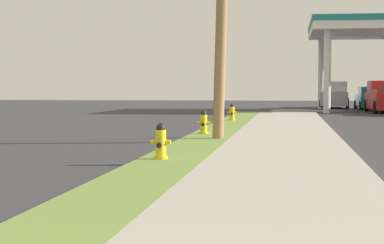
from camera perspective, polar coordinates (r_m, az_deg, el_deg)
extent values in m
cylinder|color=yellow|center=(14.95, -2.48, -2.80)|extent=(0.29, 0.29, 0.06)
cylinder|color=yellow|center=(14.92, -2.48, -1.77)|extent=(0.22, 0.22, 0.60)
sphere|color=black|center=(14.90, -2.48, -0.47)|extent=(0.19, 0.19, 0.19)
cylinder|color=black|center=(14.90, -2.48, -0.16)|extent=(0.06, 0.06, 0.05)
cylinder|color=yellow|center=(14.95, -3.08, -1.58)|extent=(0.10, 0.09, 0.09)
cylinder|color=yellow|center=(14.89, -1.87, -1.60)|extent=(0.10, 0.09, 0.09)
cylinder|color=black|center=(14.76, -2.60, -1.83)|extent=(0.11, 0.12, 0.11)
cylinder|color=yellow|center=(22.89, 0.92, -0.85)|extent=(0.29, 0.29, 0.06)
cylinder|color=yellow|center=(22.87, 0.92, -0.17)|extent=(0.22, 0.22, 0.60)
sphere|color=black|center=(22.86, 0.92, 0.68)|extent=(0.19, 0.19, 0.19)
cylinder|color=black|center=(22.86, 0.92, 0.88)|extent=(0.06, 0.06, 0.05)
cylinder|color=yellow|center=(22.89, 0.52, -0.05)|extent=(0.10, 0.09, 0.09)
cylinder|color=yellow|center=(22.85, 1.32, -0.06)|extent=(0.10, 0.09, 0.09)
cylinder|color=black|center=(22.71, 0.87, -0.20)|extent=(0.11, 0.12, 0.11)
cylinder|color=yellow|center=(31.99, 3.16, 0.19)|extent=(0.29, 0.29, 0.06)
cylinder|color=yellow|center=(31.98, 3.16, 0.68)|extent=(0.22, 0.22, 0.60)
sphere|color=black|center=(31.97, 3.17, 1.28)|extent=(0.19, 0.19, 0.19)
cylinder|color=black|center=(31.96, 3.17, 1.43)|extent=(0.06, 0.06, 0.05)
cylinder|color=yellow|center=(31.99, 2.88, 0.76)|extent=(0.10, 0.09, 0.09)
cylinder|color=yellow|center=(31.96, 3.45, 0.76)|extent=(0.10, 0.09, 0.09)
cylinder|color=black|center=(31.81, 3.14, 0.66)|extent=(0.11, 0.12, 0.11)
cylinder|color=silver|center=(44.51, 10.59, 3.92)|extent=(0.44, 0.44, 5.02)
cylinder|color=silver|center=(53.27, 10.13, 3.74)|extent=(0.44, 0.44, 5.02)
cube|color=white|center=(49.29, 14.35, 6.98)|extent=(8.60, 10.57, 0.50)
cube|color=#197A7F|center=(49.32, 14.36, 7.48)|extent=(8.70, 10.67, 0.36)
cube|color=#47474C|center=(53.52, 13.75, 1.87)|extent=(0.70, 1.10, 1.60)
cube|color=#197075|center=(52.64, 13.89, 1.62)|extent=(1.90, 4.53, 0.85)
cube|color=#197075|center=(52.41, 13.93, 2.39)|extent=(1.64, 2.05, 0.56)
cylinder|color=black|center=(54.24, 12.76, 1.36)|extent=(0.23, 0.60, 0.60)
cylinder|color=black|center=(54.45, 14.56, 1.35)|extent=(0.23, 0.60, 0.60)
cylinder|color=black|center=(50.86, 13.16, 1.26)|extent=(0.23, 0.60, 0.60)
cube|color=red|center=(47.00, 14.89, 2.69)|extent=(1.90, 2.10, 0.76)
cylinder|color=black|center=(48.05, 13.54, 1.27)|extent=(0.24, 0.77, 0.76)
cylinder|color=black|center=(43.79, 14.26, 1.12)|extent=(0.24, 0.77, 0.76)
cube|color=#BCBCC1|center=(55.48, 11.15, 1.83)|extent=(2.38, 5.53, 1.00)
cube|color=#BCBCC1|center=(54.50, 11.14, 2.74)|extent=(1.98, 2.18, 0.76)
cube|color=#BCBCC1|center=(56.66, 11.17, 2.48)|extent=(2.09, 3.04, 0.24)
cylinder|color=black|center=(53.34, 12.14, 1.43)|extent=(0.27, 0.77, 0.76)
cylinder|color=black|center=(53.36, 10.09, 1.45)|extent=(0.27, 0.77, 0.76)
cylinder|color=black|center=(57.63, 12.12, 1.53)|extent=(0.27, 0.77, 0.76)
cylinder|color=black|center=(57.66, 10.23, 1.55)|extent=(0.27, 0.77, 0.76)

